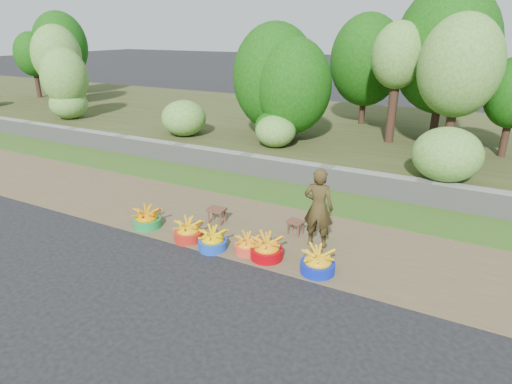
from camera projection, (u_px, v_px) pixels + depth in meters
The scene contains 15 objects.
ground_plane at pixel (243, 263), 7.11m from camera, with size 120.00×120.00×0.00m, color black.
dirt_shoulder at pixel (276, 233), 8.13m from camera, with size 80.00×2.50×0.02m, color brown.
grass_verge at pixel (314, 198), 9.78m from camera, with size 80.00×1.50×0.04m, color #355B1C.
retaining_wall at pixel (327, 177), 10.39m from camera, with size 80.00×0.35×0.55m, color gray.
earth_bank at pixel (375, 136), 14.43m from camera, with size 80.00×10.00×0.50m, color #3D421E.
vegetation at pixel (400, 72), 11.97m from camera, with size 35.92×7.11×4.41m.
basin_a at pixel (147, 219), 8.32m from camera, with size 0.54×0.54×0.40m.
basin_b at pixel (188, 232), 7.82m from camera, with size 0.53×0.53×0.39m.
basin_c at pixel (213, 241), 7.50m from camera, with size 0.51×0.51×0.38m.
basin_d at pixel (247, 245), 7.37m from camera, with size 0.45×0.45×0.34m.
basin_e at pixel (267, 249), 7.18m from camera, with size 0.56×0.56×0.41m.
basin_f at pixel (318, 263), 6.76m from camera, with size 0.55×0.55×0.41m.
stool_left at pixel (217, 211), 8.46m from camera, with size 0.37×0.29×0.31m.
stool_right at pixel (296, 224), 8.01m from camera, with size 0.34×0.28×0.27m.
vendor_woman at pixel (318, 208), 7.41m from camera, with size 0.53×0.35×1.45m, color black.
Camera 1 is at (3.12, -5.38, 3.65)m, focal length 30.00 mm.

